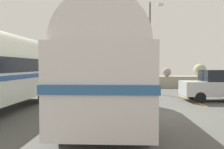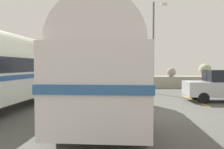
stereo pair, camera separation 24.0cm
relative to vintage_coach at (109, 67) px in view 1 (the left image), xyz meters
name	(u,v)px [view 1 (the left image)]	position (x,y,z in m)	size (l,w,h in m)	color
ground	(150,113)	(1.84, 1.03, -2.04)	(32.00, 26.00, 0.02)	#54544F
breakwater	(127,80)	(1.91, 12.82, -1.35)	(31.36, 2.03, 2.34)	#A7A38E
vintage_coach	(109,67)	(0.00, 0.00, 0.00)	(2.98, 8.72, 3.70)	black
parked_car_nearest	(218,85)	(6.54, 4.14, -1.08)	(4.19, 1.93, 1.86)	black
lamp_post	(151,43)	(3.29, 8.00, 1.84)	(1.14, 0.42, 6.96)	#5B5B60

